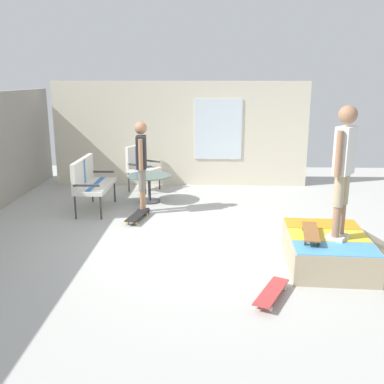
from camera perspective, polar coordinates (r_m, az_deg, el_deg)
ground_plane at (r=7.13m, az=0.60°, el=-6.52°), size 12.00×12.00×0.10m
house_facade at (r=10.55m, az=-1.47°, el=7.53°), size 0.23×6.00×2.45m
skate_ramp at (r=6.43m, az=17.32°, el=-7.12°), size 1.56×1.72×0.43m
patio_bench at (r=8.74m, az=-13.12°, el=1.60°), size 1.25×0.56×1.02m
patio_chair_near_house at (r=10.16m, az=-6.75°, el=3.66°), size 0.81×0.78×1.02m
patio_table at (r=9.17m, az=-5.54°, el=1.17°), size 0.90×0.90×0.57m
person_watching at (r=8.31m, az=-6.54°, el=4.10°), size 0.48×0.26×1.74m
person_skater at (r=5.99m, az=19.04°, el=3.65°), size 0.40×0.36×1.76m
skateboard_by_bench at (r=8.09m, az=-7.06°, el=-3.04°), size 0.82×0.36×0.10m
skateboard_spare at (r=5.36m, az=10.25°, el=-12.64°), size 0.81×0.52×0.10m
skateboard_on_ramp at (r=6.14m, az=15.11°, el=-5.00°), size 0.82×0.32×0.10m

